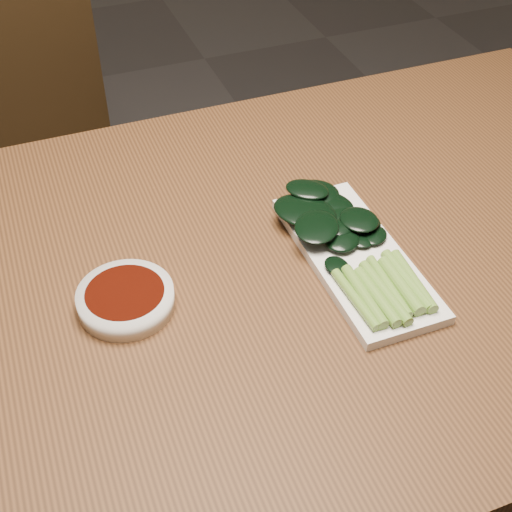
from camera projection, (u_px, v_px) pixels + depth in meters
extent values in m
cube|color=#4F2E16|center=(247.00, 278.00, 0.94)|extent=(1.40, 0.80, 0.04)
cylinder|color=#4F2E16|center=(462.00, 229.00, 1.60)|extent=(0.05, 0.05, 0.71)
cube|color=black|center=(65.00, 198.00, 1.56)|extent=(0.50, 0.50, 0.04)
cylinder|color=black|center=(45.00, 350.00, 1.53)|extent=(0.04, 0.04, 0.41)
cylinder|color=black|center=(182.00, 283.00, 1.68)|extent=(0.04, 0.04, 0.41)
cylinder|color=black|center=(112.00, 209.00, 1.89)|extent=(0.04, 0.04, 0.41)
cube|color=black|center=(7.00, 65.00, 1.51)|extent=(0.40, 0.14, 0.44)
cylinder|color=white|center=(126.00, 299.00, 0.86)|extent=(0.12, 0.12, 0.03)
cylinder|color=#390C05|center=(125.00, 293.00, 0.86)|extent=(0.10, 0.10, 0.00)
cube|color=white|center=(356.00, 257.00, 0.93)|extent=(0.12, 0.29, 0.01)
cylinder|color=olive|center=(355.00, 299.00, 0.86)|extent=(0.02, 0.10, 0.01)
cylinder|color=olive|center=(364.00, 296.00, 0.86)|extent=(0.02, 0.10, 0.01)
cylinder|color=olive|center=(377.00, 297.00, 0.86)|extent=(0.02, 0.10, 0.01)
cylinder|color=olive|center=(385.00, 292.00, 0.86)|extent=(0.02, 0.11, 0.01)
cylinder|color=olive|center=(389.00, 286.00, 0.87)|extent=(0.02, 0.11, 0.01)
cylinder|color=olive|center=(401.00, 285.00, 0.87)|extent=(0.02, 0.09, 0.02)
cylinder|color=olive|center=(407.00, 280.00, 0.88)|extent=(0.02, 0.11, 0.01)
cylinder|color=olive|center=(413.00, 281.00, 0.88)|extent=(0.02, 0.10, 0.01)
ellipsoid|color=black|center=(367.00, 222.00, 0.95)|extent=(0.04, 0.04, 0.01)
ellipsoid|color=black|center=(305.00, 211.00, 0.97)|extent=(0.11, 0.11, 0.01)
ellipsoid|color=black|center=(326.00, 233.00, 0.94)|extent=(0.04, 0.05, 0.01)
ellipsoid|color=black|center=(331.00, 202.00, 0.99)|extent=(0.08, 0.09, 0.01)
ellipsoid|color=black|center=(317.00, 227.00, 0.93)|extent=(0.09, 0.09, 0.01)
ellipsoid|color=black|center=(315.00, 193.00, 1.00)|extent=(0.09, 0.09, 0.01)
ellipsoid|color=black|center=(341.00, 239.00, 0.93)|extent=(0.07, 0.07, 0.01)
ellipsoid|color=black|center=(341.00, 213.00, 0.97)|extent=(0.06, 0.07, 0.01)
ellipsoid|color=black|center=(367.00, 224.00, 0.96)|extent=(0.05, 0.06, 0.01)
ellipsoid|color=black|center=(359.00, 220.00, 0.95)|extent=(0.06, 0.07, 0.01)
ellipsoid|color=black|center=(339.00, 228.00, 0.94)|extent=(0.05, 0.04, 0.01)
ellipsoid|color=black|center=(307.00, 189.00, 0.99)|extent=(0.08, 0.07, 0.01)
ellipsoid|color=black|center=(359.00, 240.00, 0.94)|extent=(0.04, 0.05, 0.01)
ellipsoid|color=black|center=(344.00, 243.00, 0.93)|extent=(0.03, 0.03, 0.01)
ellipsoid|color=black|center=(375.00, 235.00, 0.94)|extent=(0.05, 0.05, 0.01)
ellipsoid|color=black|center=(337.00, 266.00, 0.90)|extent=(0.03, 0.04, 0.01)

